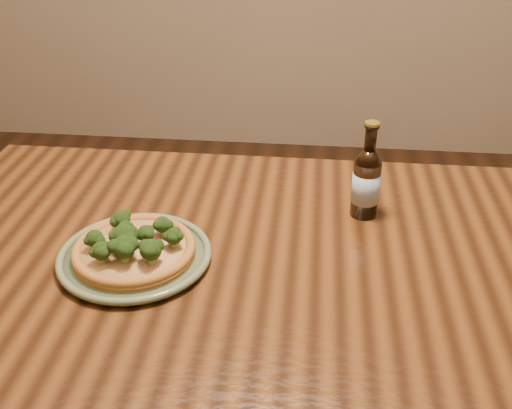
# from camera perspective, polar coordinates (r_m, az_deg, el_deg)

# --- Properties ---
(table) EXTENTS (1.60, 0.90, 0.75)m
(table) POSITION_cam_1_polar(r_m,az_deg,el_deg) (1.12, 6.55, -10.26)
(table) COLOR #49280F
(table) RESTS_ON ground
(plate) EXTENTS (0.28, 0.28, 0.02)m
(plate) POSITION_cam_1_polar(r_m,az_deg,el_deg) (1.10, -11.45, -4.81)
(plate) COLOR #5A6747
(plate) RESTS_ON table
(pizza) EXTENTS (0.22, 0.22, 0.07)m
(pizza) POSITION_cam_1_polar(r_m,az_deg,el_deg) (1.09, -11.58, -4.04)
(pizza) COLOR #A66525
(pizza) RESTS_ON plate
(beer_bottle) EXTENTS (0.06, 0.06, 0.20)m
(beer_bottle) POSITION_cam_1_polar(r_m,az_deg,el_deg) (1.20, 10.45, 2.14)
(beer_bottle) COLOR black
(beer_bottle) RESTS_ON table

